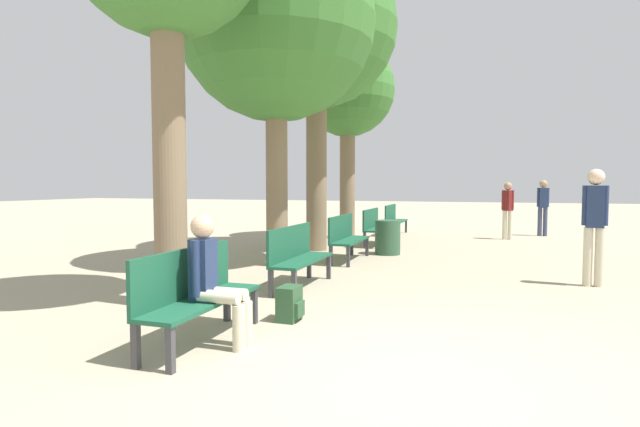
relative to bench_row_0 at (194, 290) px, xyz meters
name	(u,v)px	position (x,y,z in m)	size (l,w,h in m)	color
ground_plane	(409,378)	(2.07, -0.24, -0.51)	(80.00, 80.00, 0.00)	tan
bench_row_0	(194,290)	(0.00, 0.00, 0.00)	(0.42, 1.60, 0.89)	#195138
bench_row_1	(296,253)	(0.00, 2.69, 0.00)	(0.42, 1.60, 0.89)	#195138
bench_row_2	(346,235)	(0.00, 5.38, 0.00)	(0.42, 1.60, 0.89)	#195138
bench_row_3	(375,225)	(0.00, 8.07, 0.00)	(0.42, 1.60, 0.89)	#195138
bench_row_4	(394,218)	(0.00, 10.76, 0.00)	(0.42, 1.60, 0.89)	#195138
tree_row_1	(276,23)	(-1.06, 4.43, 3.93)	(3.62, 3.62, 6.28)	#7A664C
tree_row_2	(316,29)	(-1.06, 6.70, 4.48)	(3.63, 3.63, 6.85)	#7A664C
tree_row_3	(348,92)	(-1.06, 9.36, 3.53)	(2.60, 2.60, 5.42)	#7A664C
person_seated	(213,277)	(0.22, -0.03, 0.14)	(0.58, 0.33, 1.22)	beige
backpack	(290,304)	(0.58, 0.99, -0.32)	(0.25, 0.31, 0.38)	#284C2D
pedestrian_near	(595,219)	(4.14, 4.13, 0.49)	(0.35, 0.24, 1.73)	beige
pedestrian_mid	(543,204)	(4.19, 11.73, 0.43)	(0.33, 0.22, 1.63)	#384260
pedestrian_far	(508,207)	(3.18, 10.42, 0.39)	(0.32, 0.27, 1.56)	beige
trash_bin	(388,237)	(0.62, 6.51, -0.14)	(0.54, 0.54, 0.73)	#2D5138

